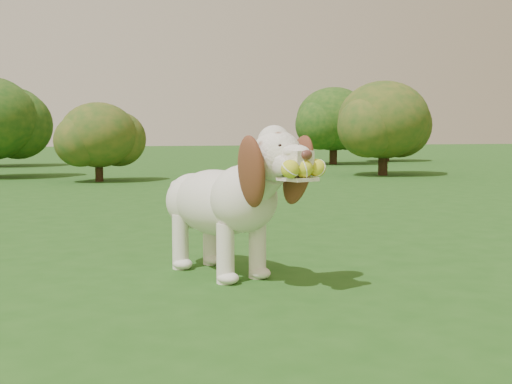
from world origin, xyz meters
name	(u,v)px	position (x,y,z in m)	size (l,w,h in m)	color
ground	(123,315)	(0.00, 0.00, 0.00)	(80.00, 80.00, 0.00)	#1F4F16
dog	(228,197)	(0.61, 0.51, 0.40)	(0.58, 1.13, 0.74)	white
shrub_c	(98,135)	(0.94, 7.47, 0.71)	(1.16, 1.16, 1.20)	#382314
shrub_f	(334,119)	(7.06, 11.35, 1.10)	(1.80, 1.80, 1.86)	#382314
shrub_h	(387,123)	(9.27, 12.43, 1.05)	(1.72, 1.72, 1.78)	#382314
shrub_d	(384,120)	(5.80, 7.19, 0.97)	(1.59, 1.59, 1.65)	#382314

